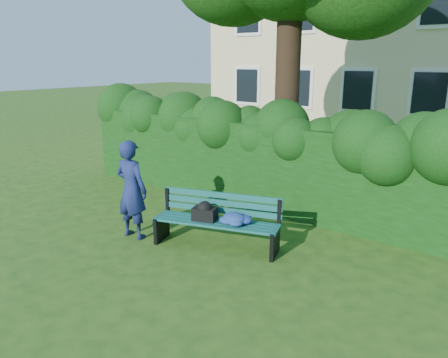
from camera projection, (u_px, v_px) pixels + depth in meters
The scene contains 4 objects.
ground at pixel (203, 237), 7.79m from camera, with size 80.00×80.00×0.00m, color #224715.
hedge at pixel (270, 165), 9.23m from camera, with size 10.00×1.00×1.80m.
park_bench at pixel (219, 219), 7.27m from camera, with size 2.18×1.20×0.89m.
man_reading at pixel (132, 190), 7.60m from camera, with size 0.64×0.42×1.75m, color navy.
Camera 1 is at (4.72, -5.50, 3.07)m, focal length 35.00 mm.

